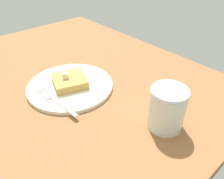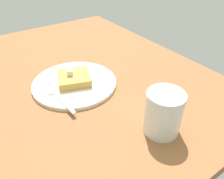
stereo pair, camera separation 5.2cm
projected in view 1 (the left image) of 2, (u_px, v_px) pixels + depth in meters
table_surface at (40, 91)px, 61.61cm from camera, size 91.25×91.25×2.78cm
plate at (70, 86)px, 60.34cm from camera, size 23.42×23.42×1.03cm
toast_slice_center at (70, 81)px, 59.45cm from camera, size 10.92×10.90×2.16cm
butter_pat_primary at (65, 76)px, 58.27cm from camera, size 1.97×2.01×1.52cm
fork at (53, 100)px, 54.15cm from camera, size 16.06×2.43×0.36cm
syrup_jar at (167, 110)px, 45.98cm from camera, size 7.89×7.89×9.69cm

